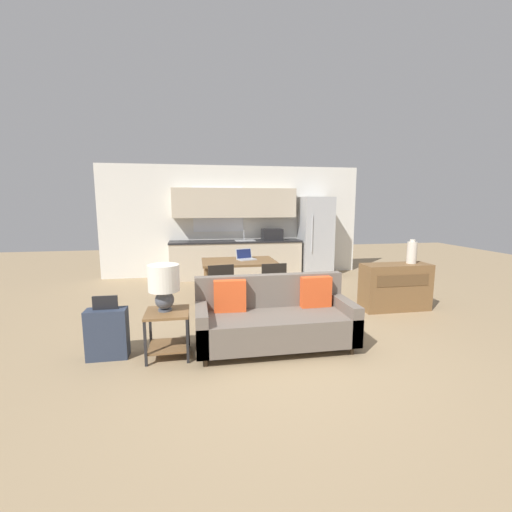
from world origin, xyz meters
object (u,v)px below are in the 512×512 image
object	(u,v)px
refrigerator	(316,236)
dining_table	(239,264)
credenza	(395,287)
dining_chair_near_left	(220,287)
vase	(412,252)
suitcase	(107,333)
couch	(274,319)
side_table	(168,326)
laptop	(245,257)
dining_chair_near_right	(272,286)
table_lamp	(164,283)

from	to	relation	value
refrigerator	dining_table	bearing A→B (deg)	-137.38
dining_table	credenza	world-z (taller)	credenza
dining_chair_near_left	vase	bearing A→B (deg)	169.89
refrigerator	credenza	bearing A→B (deg)	-83.18
dining_chair_near_left	suitcase	size ratio (longest dim) A/B	1.15
refrigerator	dining_chair_near_left	xyz separation A→B (m)	(-2.61, -2.83, -0.49)
dining_chair_near_left	suitcase	xyz separation A→B (m)	(-1.40, -1.24, -0.18)
couch	side_table	distance (m)	1.30
credenza	laptop	bearing A→B (deg)	156.26
side_table	suitcase	size ratio (longest dim) A/B	0.73
dining_table	dining_chair_near_left	xyz separation A→B (m)	(-0.41, -0.82, -0.21)
dining_chair_near_right	dining_chair_near_left	distance (m)	0.84
table_lamp	credenza	size ratio (longest dim) A/B	0.48
side_table	laptop	distance (m)	2.60
side_table	suitcase	bearing A→B (deg)	174.41
couch	laptop	xyz separation A→B (m)	(-0.04, 2.18, 0.46)
dining_table	couch	distance (m)	2.10
dining_chair_near_left	side_table	bearing A→B (deg)	53.57
credenza	vase	world-z (taller)	vase
dining_chair_near_right	laptop	bearing A→B (deg)	-75.56
side_table	credenza	bearing A→B (deg)	17.78
vase	laptop	bearing A→B (deg)	158.93
side_table	table_lamp	size ratio (longest dim) A/B	1.00
refrigerator	side_table	bearing A→B (deg)	-128.62
credenza	suitcase	world-z (taller)	credenza
refrigerator	table_lamp	bearing A→B (deg)	-129.08
couch	dining_chair_near_right	distance (m)	1.26
refrigerator	vase	world-z (taller)	refrigerator
table_lamp	dining_chair_near_left	xyz separation A→B (m)	(0.73, 1.28, -0.40)
couch	table_lamp	bearing A→B (deg)	-178.90
refrigerator	dining_chair_near_left	world-z (taller)	refrigerator
dining_table	table_lamp	world-z (taller)	table_lamp
couch	dining_chair_near_left	world-z (taller)	couch
couch	vase	bearing A→B (deg)	23.21
laptop	table_lamp	bearing A→B (deg)	-138.53
dining_table	vase	xyz separation A→B (m)	(2.83, -0.93, 0.28)
dining_table	credenza	distance (m)	2.73
side_table	suitcase	world-z (taller)	suitcase
credenza	dining_chair_near_left	world-z (taller)	dining_chair_near_left
credenza	suitcase	distance (m)	4.50
refrigerator	couch	size ratio (longest dim) A/B	1.00
dining_table	couch	world-z (taller)	couch
table_lamp	laptop	size ratio (longest dim) A/B	1.43
refrigerator	table_lamp	size ratio (longest dim) A/B	3.55
refrigerator	dining_chair_near_right	size ratio (longest dim) A/B	2.26
table_lamp	laptop	bearing A→B (deg)	59.80
dining_chair_near_right	dining_table	bearing A→B (deg)	-65.76
suitcase	dining_chair_near_right	bearing A→B (deg)	28.48
refrigerator	side_table	size ratio (longest dim) A/B	3.55
side_table	vase	world-z (taller)	vase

